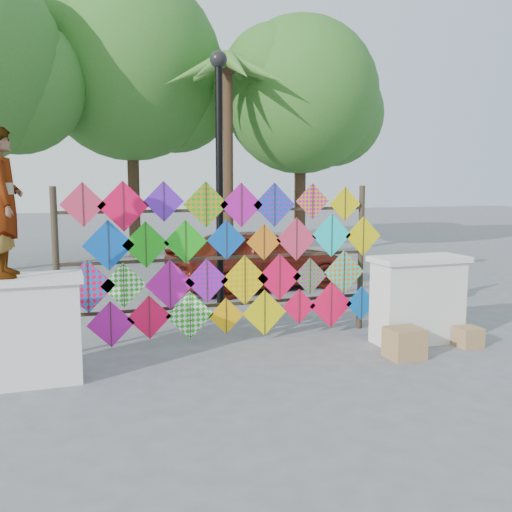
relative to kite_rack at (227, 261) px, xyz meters
The scene contains 12 objects.
ground 1.41m from the kite_rack, 94.39° to the right, with size 80.00×80.00×0.00m, color gray.
parapet_left 2.96m from the kite_rack, 161.42° to the right, with size 1.40×0.65×1.28m.
parapet_right 2.86m from the kite_rack, 19.31° to the right, with size 1.40×0.65×1.28m.
kite_rack is the anchor object (origin of this frame).
tree_mid 11.27m from the kite_rack, 89.72° to the left, with size 6.30×5.60×8.61m.
tree_east 10.82m from the kite_rack, 60.23° to the left, with size 5.40×4.80×7.42m.
palm_tree 8.46m from the kite_rack, 73.57° to the left, with size 3.62×3.62×5.83m.
vendor_woman 3.15m from the kite_rack, 162.11° to the right, with size 0.62×0.40×1.69m, color #99999E.
sedan 4.27m from the kite_rack, 64.94° to the left, with size 1.62×4.04×1.38m, color #5F1A10.
lamppost 1.97m from the kite_rack, 79.14° to the left, with size 0.28×0.28×4.46m.
cardboard_box_near 2.74m from the kite_rack, 37.16° to the right, with size 0.46×0.41×0.41m, color #9C7C4B.
cardboard_box_far 3.65m from the kite_rack, 23.31° to the right, with size 0.34×0.31×0.28m, color #9C7C4B.
Camera 1 is at (-2.23, -7.19, 2.35)m, focal length 40.00 mm.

